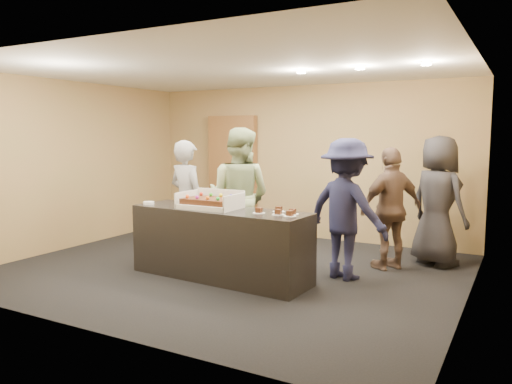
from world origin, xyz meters
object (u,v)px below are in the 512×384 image
plate_stack (149,203)px  person_navy_man (346,209)px  cake_box (211,204)px  person_server_grey (187,201)px  person_sage_man (239,197)px  person_brown_extra (391,209)px  serving_counter (220,244)px  sheet_cake (210,201)px  person_dark_suit (438,201)px  storage_cabinet (233,174)px

plate_stack → person_navy_man: bearing=19.3°
cake_box → person_server_grey: (-0.75, 0.49, -0.07)m
person_sage_man → person_brown_extra: size_ratio=1.16×
serving_counter → person_sage_man: bearing=105.2°
plate_stack → person_sage_man: (0.93, 0.84, 0.05)m
sheet_cake → person_server_grey: (-0.75, 0.52, -0.12)m
person_server_grey → person_sage_man: (0.75, 0.21, 0.09)m
cake_box → person_sage_man: (-0.00, 0.70, 0.02)m
sheet_cake → plate_stack: size_ratio=4.36×
serving_counter → person_sage_man: 0.91m
person_sage_man → person_dark_suit: 2.80m
plate_stack → person_dark_suit: size_ratio=0.08×
person_dark_suit → person_navy_man: bearing=87.3°
cake_box → serving_counter: bearing=-10.6°
cake_box → person_navy_man: 1.73m
storage_cabinet → plate_stack: bearing=-81.1°
storage_cabinet → person_sage_man: storage_cabinet is taller
plate_stack → person_sage_man: person_sage_man is taller
cake_box → person_sage_man: person_sage_man is taller
serving_counter → person_brown_extra: size_ratio=1.43×
cake_box → person_dark_suit: 3.19m
person_sage_man → person_navy_man: size_ratio=1.08×
sheet_cake → person_navy_man: bearing=26.2°
person_brown_extra → storage_cabinet: bearing=-74.8°
serving_counter → person_navy_man: 1.67m
person_server_grey → person_sage_man: person_sage_man is taller
person_server_grey → person_brown_extra: 2.88m
plate_stack → person_sage_man: size_ratio=0.08×
cake_box → person_dark_suit: bearing=39.0°
storage_cabinet → person_sage_man: size_ratio=1.13×
person_sage_man → person_brown_extra: person_sage_man is taller
sheet_cake → person_server_grey: size_ratio=0.37×
plate_stack → person_server_grey: bearing=74.2°
person_sage_man → plate_stack: bearing=36.2°
person_sage_man → person_navy_man: person_sage_man is taller
cake_box → person_navy_man: bearing=25.4°
storage_cabinet → cake_box: 3.14m
person_server_grey → person_brown_extra: (2.71, 0.98, -0.04)m
serving_counter → person_dark_suit: 3.13m
serving_counter → person_sage_man: person_sage_man is taller
sheet_cake → person_navy_man: size_ratio=0.36×
sheet_cake → person_dark_suit: (2.48, 2.04, -0.08)m
sheet_cake → storage_cabinet: bearing=116.1°
serving_counter → person_brown_extra: person_brown_extra is taller
cake_box → person_sage_man: 0.70m
person_server_grey → person_brown_extra: person_server_grey is taller
person_sage_man → person_dark_suit: size_ratio=1.06×
cake_box → plate_stack: size_ratio=5.10×
plate_stack → storage_cabinet: bearing=98.9°
person_brown_extra → person_sage_man: bearing=-31.5°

